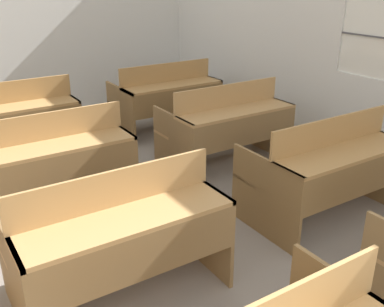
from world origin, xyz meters
TOP-DOWN VIEW (x-y plane):
  - wall_right_with_window at (2.97, 3.69)m, footprint 0.06×7.35m
  - bench_second_center at (-0.16, 2.97)m, footprint 1.31×0.80m
  - bench_second_right at (1.75, 2.97)m, footprint 1.31×0.80m
  - bench_third_center at (-0.16, 4.36)m, footprint 1.31×0.80m
  - bench_third_right at (1.72, 4.34)m, footprint 1.31×0.80m
  - bench_back_center at (-0.18, 5.73)m, footprint 1.31×0.80m
  - bench_back_right at (1.74, 5.70)m, footprint 1.31×0.80m
  - wastepaper_bin at (2.59, 6.54)m, footprint 0.29×0.29m

SIDE VIEW (x-z plane):
  - wastepaper_bin at x=2.59m, z-range 0.00..0.38m
  - bench_second_center at x=-0.16m, z-range 0.01..0.91m
  - bench_second_right at x=1.75m, z-range 0.01..0.91m
  - bench_third_center at x=-0.16m, z-range 0.01..0.91m
  - bench_third_right at x=1.72m, z-range 0.01..0.91m
  - bench_back_center at x=-0.18m, z-range 0.01..0.91m
  - bench_back_right at x=1.74m, z-range 0.01..0.91m
  - wall_right_with_window at x=2.97m, z-range -0.01..2.96m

